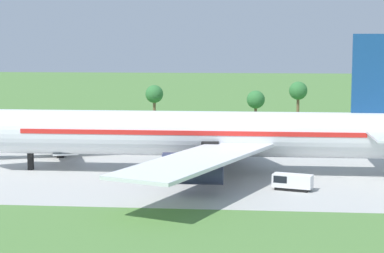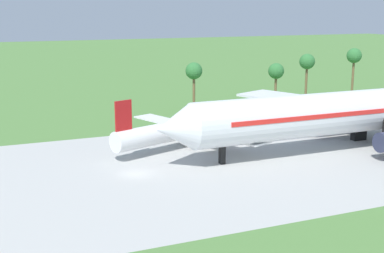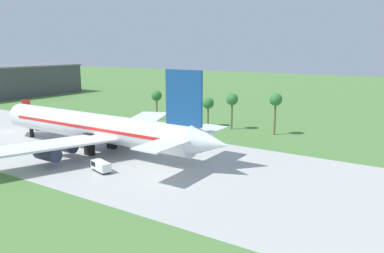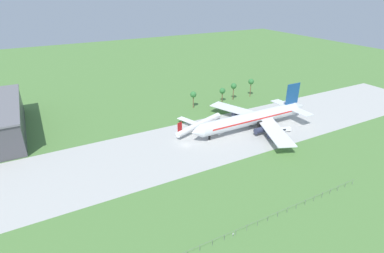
% 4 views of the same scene
% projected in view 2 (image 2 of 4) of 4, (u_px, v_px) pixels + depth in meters
% --- Properties ---
extents(ground_plane, '(600.00, 600.00, 0.00)m').
position_uv_depth(ground_plane, '(136.00, 174.00, 70.08)').
color(ground_plane, '#517F3D').
extents(taxiway_strip, '(320.00, 44.00, 0.02)m').
position_uv_depth(taxiway_strip, '(136.00, 174.00, 70.07)').
color(taxiway_strip, '#B2B2AD').
rests_on(taxiway_strip, ground_plane).
extents(jet_airliner, '(70.19, 61.02, 19.92)m').
position_uv_depth(jet_airliner, '(371.00, 110.00, 83.16)').
color(jet_airliner, white).
rests_on(jet_airliner, ground_plane).
extents(regional_aircraft, '(30.15, 27.44, 8.71)m').
position_uv_depth(regional_aircraft, '(195.00, 127.00, 84.58)').
color(regional_aircraft, white).
rests_on(regional_aircraft, ground_plane).
extents(palm_tree_row, '(45.69, 3.60, 11.85)m').
position_uv_depth(palm_tree_row, '(286.00, 65.00, 121.52)').
color(palm_tree_row, brown).
rests_on(palm_tree_row, ground_plane).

